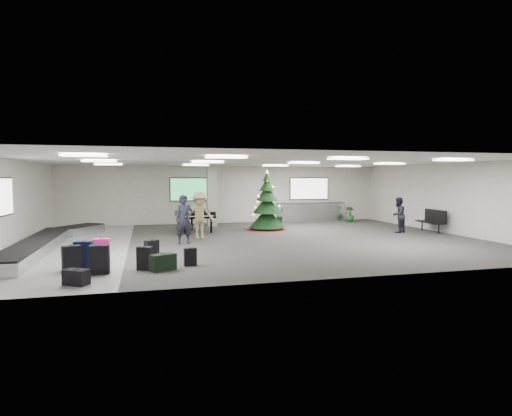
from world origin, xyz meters
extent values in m
plane|color=#34312F|center=(0.00, 0.00, 0.00)|extent=(18.00, 18.00, 0.00)
cube|color=#BBB3AB|center=(0.00, 7.00, 1.60)|extent=(18.00, 0.02, 3.20)
cube|color=#BBB3AB|center=(0.00, -7.00, 1.60)|extent=(18.00, 0.02, 3.20)
cube|color=#BBB3AB|center=(-9.00, 0.00, 1.60)|extent=(0.02, 14.00, 3.20)
cube|color=#BBB3AB|center=(9.00, 0.00, 1.60)|extent=(0.02, 14.00, 3.20)
cube|color=silver|center=(0.00, 0.00, 3.20)|extent=(18.00, 14.00, 0.02)
cube|color=slate|center=(-7.00, 0.00, 0.00)|extent=(4.00, 14.00, 0.01)
cube|color=#A09D92|center=(-1.00, 5.60, 1.60)|extent=(0.50, 0.50, 3.20)
cube|color=green|center=(-2.00, 6.95, 1.90)|extent=(2.20, 0.08, 1.30)
cube|color=white|center=(5.00, 6.95, 1.90)|extent=(2.40, 0.08, 1.30)
cube|color=white|center=(-8.95, -1.00, 1.90)|extent=(0.08, 2.10, 1.30)
cube|color=white|center=(-6.00, -4.00, 3.14)|extent=(1.20, 0.60, 0.04)
cube|color=white|center=(-6.00, 0.00, 3.14)|extent=(1.20, 0.60, 0.04)
cube|color=white|center=(-6.00, 4.00, 3.14)|extent=(1.20, 0.60, 0.04)
cube|color=white|center=(-2.00, -4.00, 3.14)|extent=(1.20, 0.60, 0.04)
cube|color=white|center=(-2.00, 0.00, 3.14)|extent=(1.20, 0.60, 0.04)
cube|color=white|center=(-2.00, 4.00, 3.14)|extent=(1.20, 0.60, 0.04)
cube|color=white|center=(2.00, -4.00, 3.14)|extent=(1.20, 0.60, 0.04)
cube|color=white|center=(2.00, 0.00, 3.14)|extent=(1.20, 0.60, 0.04)
cube|color=white|center=(2.00, 4.00, 3.14)|extent=(1.20, 0.60, 0.04)
cube|color=white|center=(6.00, -4.00, 3.14)|extent=(1.20, 0.60, 0.04)
cube|color=white|center=(6.00, 0.00, 3.14)|extent=(1.20, 0.60, 0.04)
cube|color=white|center=(6.00, 4.00, 3.14)|extent=(1.20, 0.60, 0.04)
cube|color=silver|center=(-8.00, -1.00, 0.19)|extent=(1.00, 8.00, 0.38)
cube|color=black|center=(-8.00, -1.00, 0.40)|extent=(0.95, 7.90, 0.05)
cube|color=silver|center=(-7.20, 3.60, 0.19)|extent=(1.97, 2.21, 0.38)
cube|color=black|center=(-7.20, 3.60, 0.40)|extent=(1.87, 2.10, 0.05)
cube|color=silver|center=(5.00, 6.65, 0.53)|extent=(4.00, 0.60, 1.05)
cube|color=#2C2C2F|center=(5.00, 6.65, 1.06)|extent=(4.05, 0.65, 0.04)
cube|color=black|center=(-5.57, -4.99, 0.38)|extent=(0.51, 0.30, 0.77)
cube|color=black|center=(-5.57, -4.99, 0.78)|extent=(0.04, 0.17, 0.02)
cube|color=black|center=(-4.41, -4.75, 0.32)|extent=(0.47, 0.39, 0.64)
cube|color=black|center=(-4.41, -4.75, 0.65)|extent=(0.09, 0.13, 0.02)
cube|color=#FF2194|center=(-5.67, -3.45, 0.37)|extent=(0.47, 0.27, 0.73)
cube|color=black|center=(-5.67, -3.45, 0.74)|extent=(0.03, 0.16, 0.02)
cube|color=black|center=(-4.21, -3.35, 0.31)|extent=(0.47, 0.41, 0.62)
cube|color=black|center=(-4.21, -3.35, 0.63)|extent=(0.10, 0.13, 0.02)
cube|color=black|center=(-6.07, -4.07, 0.38)|extent=(0.51, 0.33, 0.76)
cube|color=black|center=(-6.07, -4.07, 0.77)|extent=(0.05, 0.17, 0.02)
cube|color=black|center=(-6.33, -4.46, 0.35)|extent=(0.53, 0.40, 0.70)
cube|color=black|center=(-6.33, -4.46, 0.71)|extent=(0.08, 0.15, 0.02)
cube|color=black|center=(-3.94, -4.93, 0.23)|extent=(0.76, 0.60, 0.45)
cube|color=black|center=(-3.94, -4.93, 0.47)|extent=(0.12, 0.20, 0.02)
cube|color=black|center=(-3.15, -4.48, 0.26)|extent=(0.37, 0.21, 0.51)
cube|color=black|center=(-3.15, -4.48, 0.52)|extent=(0.04, 0.11, 0.02)
cube|color=black|center=(-5.88, -3.06, 0.27)|extent=(0.38, 0.22, 0.54)
cube|color=black|center=(-5.88, -3.06, 0.55)|extent=(0.03, 0.13, 0.02)
cube|color=black|center=(-5.98, -6.07, 0.19)|extent=(0.65, 0.57, 0.37)
cube|color=black|center=(-5.98, -6.07, 0.38)|extent=(0.12, 0.18, 0.02)
cone|color=maroon|center=(1.34, 3.24, 0.07)|extent=(2.06, 2.06, 0.13)
cylinder|color=#3F2819|center=(1.34, 3.24, 0.27)|extent=(0.13, 0.13, 0.54)
cone|color=black|center=(1.34, 3.24, 0.60)|extent=(1.74, 1.74, 0.98)
cone|color=black|center=(1.34, 3.24, 1.25)|extent=(1.41, 1.41, 0.87)
cone|color=black|center=(1.34, 3.24, 1.79)|extent=(1.09, 1.09, 0.76)
cone|color=black|center=(1.34, 3.24, 2.23)|extent=(0.76, 0.76, 0.65)
cone|color=black|center=(1.34, 3.24, 2.61)|extent=(0.43, 0.43, 0.49)
cone|color=#FFE566|center=(1.34, 3.24, 2.85)|extent=(0.17, 0.17, 0.20)
cube|color=black|center=(-2.15, 3.38, 0.83)|extent=(1.74, 1.92, 0.28)
cube|color=black|center=(-2.05, 2.42, 0.75)|extent=(1.50, 0.45, 0.10)
cube|color=white|center=(-2.05, 2.39, 0.81)|extent=(1.33, 0.27, 0.02)
cube|color=black|center=(-2.08, 2.67, 1.04)|extent=(0.71, 0.10, 0.22)
cylinder|color=black|center=(-2.68, 2.61, 0.35)|extent=(0.10, 0.10, 0.69)
cylinder|color=black|center=(-1.47, 2.73, 0.35)|extent=(0.10, 0.10, 0.69)
cylinder|color=black|center=(-2.22, 4.09, 0.35)|extent=(0.10, 0.10, 0.69)
cube|color=black|center=(8.50, 0.47, 0.46)|extent=(0.66, 1.68, 0.07)
cylinder|color=black|center=(8.50, -0.19, 0.22)|extent=(0.07, 0.07, 0.44)
cylinder|color=black|center=(8.50, 1.13, 0.22)|extent=(0.07, 0.07, 0.44)
cube|color=black|center=(8.75, 0.47, 0.77)|extent=(0.16, 1.65, 0.55)
imported|color=black|center=(-2.96, -0.31, 0.94)|extent=(0.72, 0.50, 1.88)
imported|color=#95885C|center=(-2.20, 1.03, 0.98)|extent=(1.30, 0.79, 1.96)
imported|color=black|center=(6.91, 0.64, 0.82)|extent=(1.00, 0.93, 1.63)
imported|color=#163C13|center=(3.04, 6.40, 0.41)|extent=(0.58, 0.58, 0.83)
imported|color=#163C13|center=(7.02, 5.65, 0.45)|extent=(0.70, 0.70, 0.89)
camera|label=1|loc=(-4.36, -16.72, 2.52)|focal=30.00mm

